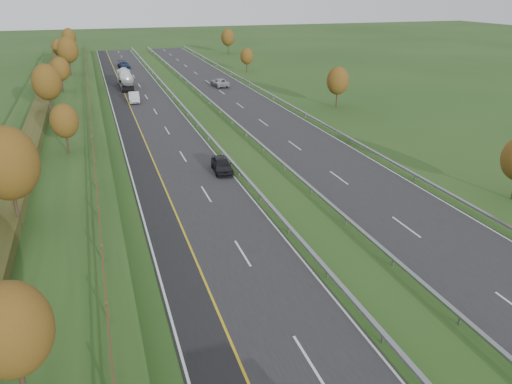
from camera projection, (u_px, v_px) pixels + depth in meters
ground at (222, 134)px, 66.90m from camera, size 400.00×400.00×0.00m
near_carriageway at (157, 130)px, 68.98m from camera, size 10.50×200.00×0.04m
far_carriageway at (269, 120)px, 73.75m from camera, size 10.50×200.00×0.04m
hard_shoulder at (129, 132)px, 67.90m from camera, size 3.00×200.00×0.04m
lane_markings at (202, 126)px, 70.71m from camera, size 26.75×200.00×0.01m
embankment_left at (56, 130)px, 64.86m from camera, size 12.00×200.00×2.00m
hedge_left at (37, 120)px, 63.69m from camera, size 2.20×180.00×1.10m
fence_left at (90, 116)px, 65.14m from camera, size 0.12×189.06×1.20m
median_barrier_near at (197, 122)px, 70.40m from camera, size 0.32×200.00×0.71m
median_barrier_far at (232, 119)px, 71.88m from camera, size 0.32×200.00×0.71m
outer_barrier_far at (305, 114)px, 75.20m from camera, size 0.32×200.00×0.71m
trees_left at (51, 94)px, 59.96m from camera, size 6.64×164.30×7.66m
trees_far at (283, 62)px, 101.66m from camera, size 8.45×118.60×7.12m
road_tanker at (125, 78)px, 97.28m from camera, size 2.40×11.22×3.46m
car_dark_near at (222, 164)px, 52.86m from camera, size 2.18×4.75×1.58m
car_silver_mid at (134, 97)px, 85.32m from camera, size 2.06×5.11×1.65m
car_small_far at (124, 65)px, 121.22m from camera, size 2.97×5.80×1.61m
car_oncoming at (220, 82)px, 98.87m from camera, size 2.83×5.69×1.55m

